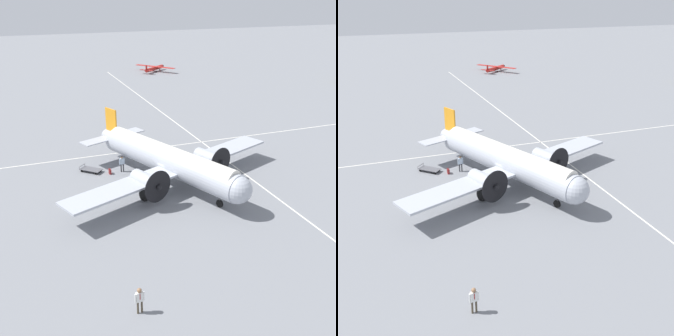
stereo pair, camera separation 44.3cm
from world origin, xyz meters
TOP-DOWN VIEW (x-y plane):
  - ground_plane at (0.00, 0.00)m, footprint 300.00×300.00m
  - apron_line_eastwest at (0.00, 8.16)m, footprint 120.00×0.16m
  - apron_line_northsouth at (-9.73, 0.00)m, footprint 0.16×120.00m
  - airliner_main at (0.36, 0.15)m, footprint 19.48×23.11m
  - crew_foreground at (16.06, -7.87)m, footprint 0.28×0.60m
  - passenger_boarding at (-4.34, -3.42)m, footprint 0.33×0.60m
  - suitcase_near_door at (-4.24, -4.76)m, footprint 0.51×0.19m
  - baggage_cart at (-5.44, -6.49)m, footprint 2.33×2.37m
  - light_aircraft_distant at (-56.64, 18.35)m, footprint 8.45×7.61m

SIDE VIEW (x-z plane):
  - ground_plane at x=0.00m, z-range 0.00..0.00m
  - apron_line_eastwest at x=0.00m, z-range 0.00..0.01m
  - apron_line_northsouth at x=-9.73m, z-range 0.00..0.01m
  - suitcase_near_door at x=-4.24m, z-range -0.02..0.53m
  - baggage_cart at x=-5.44m, z-range 0.00..0.56m
  - light_aircraft_distant at x=-56.64m, z-range -0.16..1.79m
  - crew_foreground at x=16.06m, z-range 0.20..1.96m
  - passenger_boarding at x=-4.34m, z-range 0.23..2.01m
  - airliner_main at x=0.36m, z-range -0.34..5.31m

